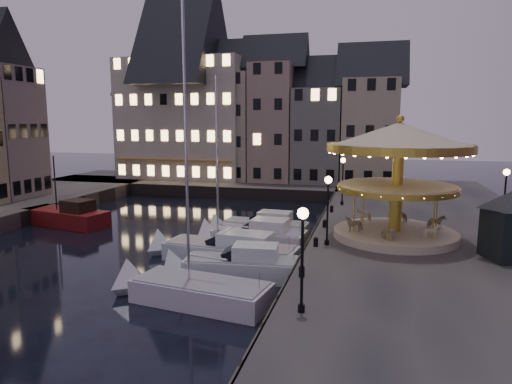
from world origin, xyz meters
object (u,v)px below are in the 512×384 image
(bollard_c, at_px, (325,223))
(motorboat_c, at_px, (225,251))
(red_fishing_boat, at_px, (67,217))
(bollard_b, at_px, (316,241))
(motorboat_b, at_px, (235,267))
(bollard_a, at_px, (302,271))
(motorboat_a, at_px, (191,291))
(motorboat_d, at_px, (254,236))
(motorboat_e, at_px, (260,228))
(streetlamp_a, at_px, (302,245))
(carousel, at_px, (399,158))
(ticket_kiosk, at_px, (512,213))
(bollard_d, at_px, (332,208))
(streetlamp_b, at_px, (328,200))
(streetlamp_d, at_px, (505,190))
(streetlamp_c, at_px, (343,174))

(bollard_c, height_order, motorboat_c, motorboat_c)
(motorboat_c, distance_m, red_fishing_boat, 16.97)
(bollard_b, xyz_separation_m, bollard_c, (0.00, 5.00, 0.00))
(motorboat_b, height_order, red_fishing_boat, red_fishing_boat)
(bollard_a, height_order, motorboat_a, motorboat_a)
(motorboat_d, xyz_separation_m, motorboat_e, (-0.20, 2.63, -0.00))
(bollard_a, distance_m, motorboat_b, 4.97)
(streetlamp_a, distance_m, carousel, 13.56)
(bollard_c, xyz_separation_m, ticket_kiosk, (10.42, -4.88, 2.25))
(bollard_b, bearing_deg, motorboat_c, -177.96)
(bollard_d, relative_size, carousel, 0.06)
(streetlamp_a, height_order, motorboat_a, motorboat_a)
(motorboat_a, distance_m, motorboat_b, 3.95)
(streetlamp_b, bearing_deg, streetlamp_d, 31.78)
(motorboat_e, distance_m, carousel, 11.71)
(motorboat_c, bearing_deg, motorboat_e, 84.65)
(bollard_a, bearing_deg, streetlamp_a, -81.47)
(streetlamp_b, relative_size, motorboat_c, 0.33)
(streetlamp_d, distance_m, motorboat_d, 17.44)
(streetlamp_a, height_order, carousel, carousel)
(streetlamp_d, bearing_deg, red_fishing_boat, -177.17)
(motorboat_b, distance_m, red_fishing_boat, 19.44)
(bollard_c, relative_size, bollard_d, 1.00)
(streetlamp_c, distance_m, motorboat_c, 15.87)
(bollard_c, bearing_deg, motorboat_b, -117.60)
(motorboat_e, bearing_deg, ticket_kiosk, -22.36)
(bollard_c, relative_size, motorboat_a, 0.04)
(streetlamp_c, xyz_separation_m, motorboat_b, (-4.75, -16.94, -3.38))
(motorboat_b, xyz_separation_m, red_fishing_boat, (-17.34, 8.79, 0.06))
(motorboat_d, xyz_separation_m, carousel, (9.46, -0.61, 5.76))
(bollard_a, xyz_separation_m, motorboat_b, (-4.15, 2.56, -0.96))
(bollard_c, xyz_separation_m, motorboat_e, (-5.02, 1.47, -0.96))
(streetlamp_a, bearing_deg, bollard_a, 98.53)
(bollard_d, height_order, motorboat_a, motorboat_a)
(streetlamp_d, distance_m, motorboat_c, 19.45)
(bollard_a, bearing_deg, red_fishing_boat, 152.17)
(bollard_b, bearing_deg, streetlamp_a, -86.39)
(motorboat_a, relative_size, ticket_kiosk, 3.02)
(bollard_a, height_order, red_fishing_boat, red_fishing_boat)
(motorboat_b, height_order, motorboat_d, same)
(streetlamp_a, relative_size, streetlamp_d, 1.00)
(bollard_b, relative_size, bollard_c, 1.00)
(motorboat_c, xyz_separation_m, red_fishing_boat, (-15.85, 6.05, 0.02))
(ticket_kiosk, bearing_deg, motorboat_a, -156.27)
(motorboat_a, bearing_deg, bollard_a, 13.49)
(bollard_b, relative_size, ticket_kiosk, 0.13)
(bollard_b, relative_size, motorboat_c, 0.05)
(red_fishing_boat, distance_m, ticket_kiosk, 32.57)
(streetlamp_c, height_order, bollard_d, streetlamp_c)
(streetlamp_c, bearing_deg, motorboat_c, -113.73)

